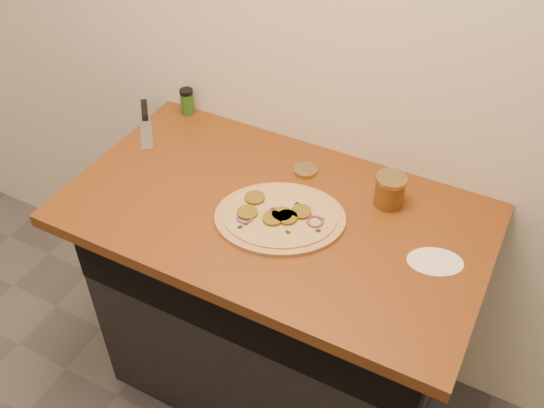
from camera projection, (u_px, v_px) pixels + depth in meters
The scene contains 8 objects.
cabinet at pixel (279, 306), 2.05m from camera, with size 1.10×0.60×0.86m, color black.
countertop at pixel (276, 213), 1.73m from camera, with size 1.20×0.70×0.04m, color brown.
pizza at pixel (280, 217), 1.68m from camera, with size 0.48×0.48×0.02m.
chefs_knife at pixel (145, 120), 2.05m from camera, with size 0.20×0.24×0.02m.
mason_jar_lid at pixel (305, 171), 1.84m from camera, with size 0.07×0.07×0.01m, color #9A8E59.
salsa_jar at pixel (390, 190), 1.71m from camera, with size 0.09×0.09×0.10m.
spice_shaker at pixel (187, 101), 2.06m from camera, with size 0.05×0.05×0.09m.
flour_spill at pixel (435, 262), 1.57m from camera, with size 0.15×0.15×0.00m, color white.
Camera 1 is at (0.58, 0.28, 2.05)m, focal length 40.00 mm.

